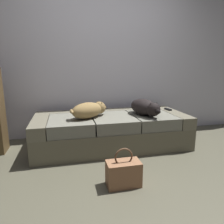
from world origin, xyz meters
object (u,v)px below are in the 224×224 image
(tv_remote, at_px, (168,109))
(handbag, at_px, (123,173))
(couch, at_px, (111,130))
(dog_tan, at_px, (89,110))
(dog_dark, at_px, (145,107))

(tv_remote, xyz_separation_m, handbag, (-1.04, -1.13, -0.34))
(couch, relative_size, handbag, 5.53)
(dog_tan, bearing_deg, handbag, -77.59)
(couch, bearing_deg, dog_dark, -16.07)
(dog_tan, distance_m, tv_remote, 1.27)
(couch, xyz_separation_m, handbag, (-0.11, -1.01, -0.10))
(dog_tan, distance_m, handbag, 1.03)
(handbag, bearing_deg, couch, 83.65)
(couch, relative_size, dog_dark, 3.29)
(couch, relative_size, tv_remote, 13.93)
(couch, bearing_deg, handbag, -96.35)
(dog_dark, distance_m, handbag, 1.13)
(couch, height_order, dog_tan, dog_tan)
(couch, height_order, dog_dark, dog_dark)
(dog_tan, height_order, dog_dark, dog_dark)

